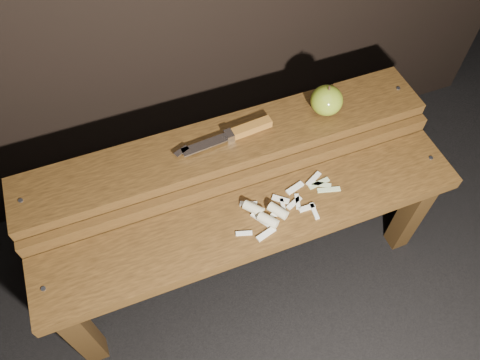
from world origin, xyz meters
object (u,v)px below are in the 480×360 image
object	(u,v)px
bench_front_tier	(256,233)
knife	(240,132)
bench_rear_tier	(227,159)
apple	(327,100)

from	to	relation	value
bench_front_tier	knife	distance (m)	0.29
bench_front_tier	bench_rear_tier	xyz separation A→B (m)	(0.00, 0.23, 0.06)
bench_rear_tier	bench_front_tier	bearing A→B (deg)	-90.00
bench_front_tier	bench_rear_tier	distance (m)	0.23
bench_front_tier	knife	world-z (taller)	knife
bench_rear_tier	apple	distance (m)	0.33
bench_rear_tier	apple	bearing A→B (deg)	0.80
bench_rear_tier	apple	size ratio (longest dim) A/B	12.45
bench_rear_tier	knife	bearing A→B (deg)	10.44
knife	bench_rear_tier	bearing A→B (deg)	-169.56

